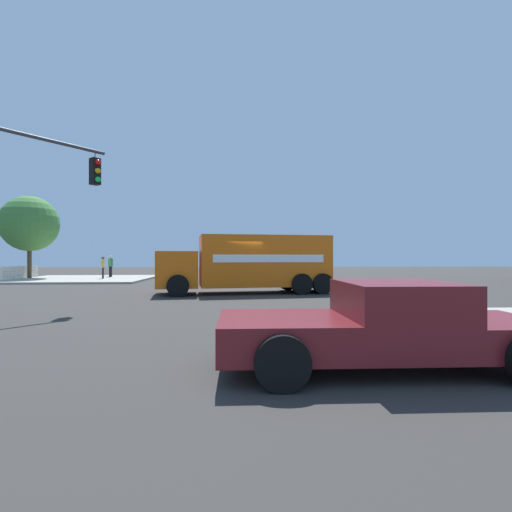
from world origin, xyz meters
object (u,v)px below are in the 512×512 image
object	(u,v)px
traffic_light_primary	(11,188)
pedestrian_crossing	(103,266)
pedestrian_near_corner	(111,265)
delivery_truck	(250,263)
pickup_maroon	(385,323)
shade_tree_near	(30,224)

from	to	relation	value
traffic_light_primary	pedestrian_crossing	size ratio (longest dim) A/B	3.43
traffic_light_primary	pedestrian_near_corner	world-z (taller)	traffic_light_primary
delivery_truck	pedestrian_near_corner	distance (m)	17.58
pickup_maroon	pedestrian_crossing	size ratio (longest dim) A/B	3.07
traffic_light_primary	pickup_maroon	distance (m)	11.33
pickup_maroon	pedestrian_near_corner	xyz separation A→B (m)	(-26.50, -12.78, 0.42)
delivery_truck	shade_tree_near	xyz separation A→B (m)	(-11.98, -16.85, 2.91)
traffic_light_primary	shade_tree_near	world-z (taller)	shade_tree_near
pedestrian_crossing	traffic_light_primary	bearing A→B (deg)	10.65
traffic_light_primary	pedestrian_crossing	world-z (taller)	traffic_light_primary
pedestrian_near_corner	pedestrian_crossing	world-z (taller)	pedestrian_near_corner
delivery_truck	shade_tree_near	world-z (taller)	shade_tree_near
delivery_truck	shade_tree_near	distance (m)	20.88
delivery_truck	pedestrian_crossing	size ratio (longest dim) A/B	5.07
traffic_light_primary	pickup_maroon	world-z (taller)	traffic_light_primary
pedestrian_crossing	pedestrian_near_corner	bearing A→B (deg)	-174.58
shade_tree_near	delivery_truck	bearing A→B (deg)	54.59
delivery_truck	shade_tree_near	bearing A→B (deg)	-125.41
pedestrian_crossing	shade_tree_near	world-z (taller)	shade_tree_near
pedestrian_near_corner	shade_tree_near	xyz separation A→B (m)	(1.62, -5.72, 3.25)
traffic_light_primary	pickup_maroon	bearing A→B (deg)	57.17
delivery_truck	pedestrian_crossing	world-z (taller)	delivery_truck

